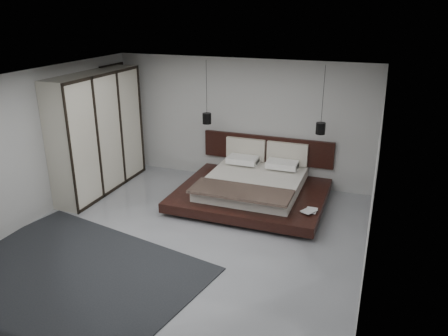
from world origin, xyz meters
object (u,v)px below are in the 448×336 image
at_px(bed, 253,187).
at_px(rug, 69,275).
at_px(pendant_right, 321,128).
at_px(wardrobe, 98,133).
at_px(pendant_left, 207,118).
at_px(lattice_screen, 116,120).

relative_size(bed, rug, 0.77).
distance_m(pendant_right, wardrobe, 4.70).
bearing_deg(pendant_left, rug, -98.63).
xyz_separation_m(pendant_left, rug, (-0.62, -4.09, -1.54)).
height_order(bed, wardrobe, wardrobe).
height_order(lattice_screen, pendant_right, pendant_right).
xyz_separation_m(pendant_left, pendant_right, (2.46, 0.00, 0.01)).
xyz_separation_m(lattice_screen, pendant_right, (4.83, -0.06, 0.26)).
height_order(lattice_screen, pendant_left, pendant_left).
height_order(pendant_left, pendant_right, same).
height_order(lattice_screen, wardrobe, lattice_screen).
distance_m(bed, pendant_right, 1.82).
bearing_deg(rug, bed, 62.82).
height_order(lattice_screen, rug, lattice_screen).
bearing_deg(wardrobe, bed, 9.06).
bearing_deg(pendant_right, pendant_left, 180.00).
bearing_deg(rug, wardrobe, 116.04).
xyz_separation_m(bed, pendant_right, (1.23, 0.49, 1.26)).
height_order(bed, pendant_left, pendant_left).
distance_m(lattice_screen, pendant_left, 2.39).
distance_m(wardrobe, rug, 3.64).
bearing_deg(rug, lattice_screen, 112.86).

